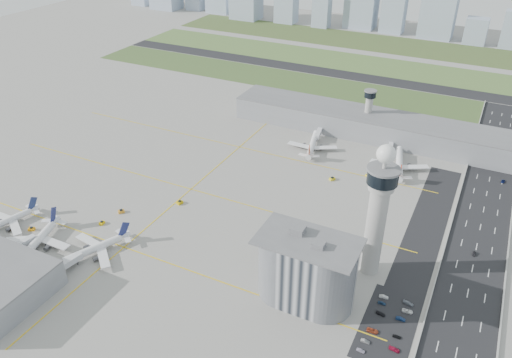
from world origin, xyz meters
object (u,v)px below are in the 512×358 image
at_px(car_lot_5, 384,297).
at_px(car_lot_7, 394,349).
at_px(airplane_near_b, 35,238).
at_px(car_lot_10, 407,311).
at_px(jet_bridge_near_2, 56,273).
at_px(car_lot_3, 381,314).
at_px(jet_bridge_far_0, 320,131).
at_px(jet_bridge_far_1, 391,146).
at_px(admin_building, 306,270).
at_px(car_lot_0, 361,350).
at_px(car_lot_4, 382,303).
at_px(airplane_near_c, 92,245).
at_px(car_hw_1, 474,254).
at_px(car_lot_1, 365,341).
at_px(airplane_near_a, 4,218).
at_px(tug_0, 32,229).
at_px(airplane_far_b, 400,159).
at_px(car_hw_4, 488,136).
at_px(tug_3, 180,202).
at_px(control_tower, 378,207).
at_px(car_lot_11, 408,303).
at_px(secondary_tower, 369,108).
at_px(car_hw_2, 503,181).
at_px(tug_4, 332,179).
at_px(airplane_far_a, 313,141).
at_px(car_lot_8, 397,337).
at_px(tug_2, 121,211).
at_px(car_lot_2, 373,331).
at_px(tug_1, 102,223).
at_px(tug_5, 368,175).
at_px(jet_bridge_near_1, 9,254).
at_px(car_lot_9, 401,319).

distance_m(car_lot_5, car_lot_7, 28.09).
relative_size(airplane_near_b, car_lot_10, 8.91).
distance_m(jet_bridge_near_2, car_lot_3, 143.90).
xyz_separation_m(jet_bridge_far_0, jet_bridge_far_1, (50.00, 0.00, 0.00)).
height_order(admin_building, car_lot_0, admin_building).
relative_size(jet_bridge_far_0, car_lot_4, 4.07).
bearing_deg(airplane_near_c, car_hw_1, 140.95).
bearing_deg(car_lot_1, airplane_near_a, 90.94).
height_order(jet_bridge_far_1, tug_0, jet_bridge_far_1).
height_order(airplane_near_a, jet_bridge_near_2, airplane_near_a).
distance_m(airplane_far_b, car_lot_4, 122.69).
xyz_separation_m(admin_building, car_hw_4, (56.97, 204.23, -14.67)).
height_order(jet_bridge_far_1, tug_3, jet_bridge_far_1).
bearing_deg(control_tower, car_lot_10, -41.33).
bearing_deg(car_lot_7, car_lot_11, 6.81).
xyz_separation_m(secondary_tower, car_lot_0, (52.02, -189.45, -18.23)).
distance_m(jet_bridge_near_2, car_hw_2, 252.10).
bearing_deg(control_tower, tug_4, 121.18).
relative_size(control_tower, airplane_near_a, 1.79).
height_order(airplane_far_b, car_lot_3, airplane_far_b).
relative_size(airplane_far_a, car_lot_3, 9.96).
bearing_deg(admin_building, car_lot_8, -6.39).
bearing_deg(tug_2, admin_building, -148.13).
height_order(airplane_far_b, jet_bridge_far_0, airplane_far_b).
bearing_deg(car_lot_2, car_lot_3, -5.80).
bearing_deg(car_lot_11, airplane_far_b, 23.37).
distance_m(car_lot_5, car_lot_8, 21.79).
bearing_deg(car_lot_3, tug_1, 99.80).
distance_m(tug_4, car_lot_8, 120.95).
relative_size(jet_bridge_far_1, car_lot_2, 3.00).
relative_size(jet_bridge_far_0, car_lot_0, 4.18).
bearing_deg(airplane_near_c, tug_5, 167.67).
bearing_deg(car_lot_11, tug_4, 45.70).
bearing_deg(tug_2, car_lot_5, -140.65).
xyz_separation_m(car_lot_2, car_hw_2, (38.87, 148.02, -0.10)).
height_order(airplane_near_a, tug_4, airplane_near_a).
distance_m(jet_bridge_far_1, tug_0, 224.22).
bearing_deg(tug_3, jet_bridge_far_0, -92.65).
bearing_deg(tug_4, tug_2, -101.65).
relative_size(admin_building, airplane_far_b, 0.99).
height_order(car_lot_0, car_lot_5, car_lot_5).
distance_m(tug_1, car_lot_10, 156.83).
relative_size(tug_2, car_hw_2, 0.83).
height_order(admin_building, tug_5, admin_building).
distance_m(tug_5, car_lot_10, 111.10).
bearing_deg(car_lot_10, jet_bridge_near_1, 99.14).
height_order(admin_building, car_lot_9, admin_building).
bearing_deg(tug_4, tug_5, 72.22).
relative_size(airplane_far_b, car_lot_4, 12.38).
relative_size(tug_4, car_hw_1, 0.91).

